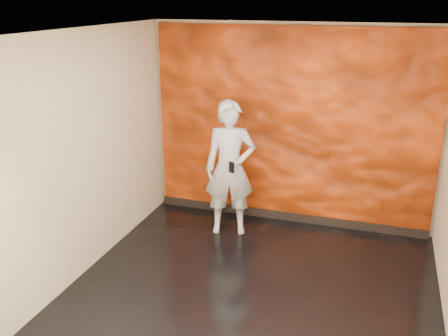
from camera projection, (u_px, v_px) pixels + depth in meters
room at (255, 172)px, 5.14m from camera, size 4.02×4.02×2.81m
feature_wall at (291, 128)px, 6.90m from camera, size 3.90×0.06×2.75m
baseboard at (287, 216)px, 7.30m from camera, size 3.90×0.04×0.12m
man at (230, 168)px, 6.70m from camera, size 0.77×0.61×1.84m
phone at (232, 167)px, 6.42m from camera, size 0.08×0.05×0.15m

